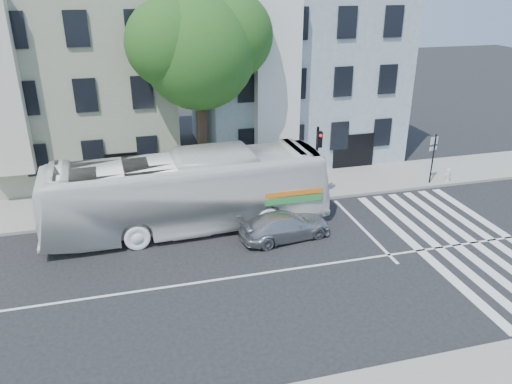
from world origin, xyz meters
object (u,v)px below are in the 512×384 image
object	(u,v)px
sedan	(285,226)
traffic_signal	(317,155)
fire_hydrant	(448,175)
bus	(188,192)

from	to	relation	value
sedan	traffic_signal	distance (m)	4.77
fire_hydrant	sedan	bearing A→B (deg)	-160.87
traffic_signal	fire_hydrant	distance (m)	8.47
sedan	fire_hydrant	world-z (taller)	sedan
traffic_signal	fire_hydrant	world-z (taller)	traffic_signal
traffic_signal	fire_hydrant	bearing A→B (deg)	5.70
traffic_signal	fire_hydrant	size ratio (longest dim) A/B	5.34
sedan	traffic_signal	bearing A→B (deg)	-47.67
bus	fire_hydrant	distance (m)	15.12
bus	sedan	world-z (taller)	bus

